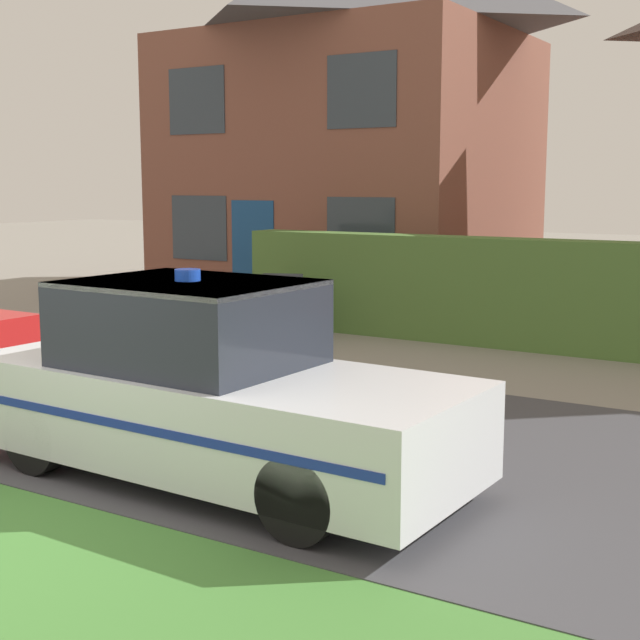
{
  "coord_description": "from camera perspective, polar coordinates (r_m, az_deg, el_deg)",
  "views": [
    {
      "loc": [
        5.29,
        -3.81,
        2.43
      ],
      "look_at": [
        0.58,
        3.83,
        1.05
      ],
      "focal_mm": 50.0,
      "sensor_mm": 36.0,
      "label": 1
    }
  ],
  "objects": [
    {
      "name": "house_left",
      "position": [
        19.74,
        2.0,
        13.53
      ],
      "size": [
        7.16,
        6.12,
        7.98
      ],
      "color": "brown",
      "rests_on": "ground"
    },
    {
      "name": "wheelie_bin",
      "position": [
        13.97,
        -2.63,
        0.82
      ],
      "size": [
        0.85,
        0.87,
        1.0
      ],
      "rotation": [
        0.0,
        0.0,
        0.39
      ],
      "color": "black",
      "rests_on": "ground"
    },
    {
      "name": "police_car",
      "position": [
        7.4,
        -7.16,
        -4.44
      ],
      "size": [
        4.4,
        1.8,
        1.72
      ],
      "rotation": [
        0.0,
        0.0,
        -0.03
      ],
      "color": "black",
      "rests_on": "road_strip"
    },
    {
      "name": "garden_hedge",
      "position": [
        13.55,
        12.2,
        1.69
      ],
      "size": [
        9.11,
        0.59,
        1.63
      ],
      "primitive_type": "cube",
      "color": "#4C7233",
      "rests_on": "ground"
    },
    {
      "name": "road_strip",
      "position": [
        9.2,
        -4.8,
        -6.57
      ],
      "size": [
        28.0,
        5.12,
        0.01
      ],
      "primitive_type": "cube",
      "color": "#424247",
      "rests_on": "ground"
    }
  ]
}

